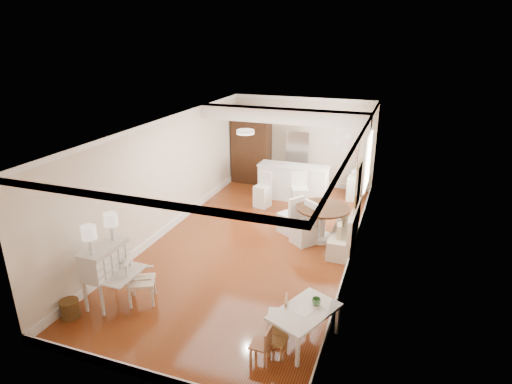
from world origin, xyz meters
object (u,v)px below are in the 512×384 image
Objects in this scene: gustavian_armchair at (141,280)px; bar_stool_left at (262,190)px; slip_chair_far at (290,214)px; bar_stool_right at (300,193)px; sideboard at (355,186)px; secretary_bureau at (107,274)px; fridge at (308,161)px; kids_table at (304,326)px; breakfast_counter at (293,182)px; pantry_cabinet at (251,148)px; dining_table at (322,224)px; kids_chair_b at (278,313)px; kids_chair_c at (278,340)px; wicker_basket at (70,309)px; kids_chair_a at (260,344)px; slip_chair_near at (304,224)px.

bar_stool_left is (0.58, 5.08, 0.06)m from gustavian_armchair.
slip_chair_far is at bearing -35.13° from bar_stool_left.
sideboard is at bearing 27.70° from bar_stool_right.
fridge is at bearing 74.98° from secretary_bureau.
gustavian_armchair is 0.76× the size of kids_table.
fridge is (-0.23, 1.95, 0.35)m from bar_stool_right.
kids_table is at bearing -73.38° from breakfast_counter.
bar_stool_right is 2.96m from pantry_cabinet.
bar_stool_right is at bearing 121.45° from dining_table.
kids_chair_b is 0.52× the size of dining_table.
kids_chair_c is 6.66m from breakfast_counter.
fridge reaches higher than secretary_bureau.
fridge is (2.35, 7.84, 0.74)m from wicker_basket.
kids_chair_b is at bearing 112.55° from kids_chair_c.
kids_chair_b is at bearing -102.90° from bar_stool_right.
kids_chair_c is 0.44× the size of dining_table.
kids_chair_b is 7.09m from fridge.
dining_table is 1.13× the size of bar_stool_right.
pantry_cabinet is (-3.05, 3.49, 0.73)m from dining_table.
wicker_basket is 6.10m from bar_stool_left.
sideboard reaches higher than kids_chair_a.
kids_chair_a is 0.76m from kids_chair_b.
sideboard is (2.36, 1.56, -0.12)m from bar_stool_left.
bar_stool_left is (-2.45, 5.14, 0.21)m from kids_table.
bar_stool_left is at bearing 78.18° from secretary_bureau.
kids_chair_a is (2.52, -0.71, -0.14)m from gustavian_armchair.
pantry_cabinet is at bearing 163.66° from slip_chair_near.
kids_chair_c reaches higher than wicker_basket.
secretary_bureau is 4.56m from slip_chair_far.
kids_chair_c is 0.70× the size of sideboard.
slip_chair_far is 1.80m from bar_stool_left.
gustavian_armchair is 0.48× the size of fridge.
breakfast_counter is at bearing 72.42° from wicker_basket.
wicker_basket is 5.61m from dining_table.
kids_chair_c is at bearing 4.78° from wicker_basket.
pantry_cabinet reaches higher than gustavian_armchair.
kids_chair_c is 3.81m from slip_chair_near.
gustavian_armchair is 0.70× the size of dining_table.
wicker_basket is 0.26× the size of dining_table.
kids_chair_a is (-0.51, -0.65, 0.01)m from kids_table.
fridge is at bearing 79.22° from breakfast_counter.
pantry_cabinet reaches higher than dining_table.
bar_stool_right reaches higher than bar_stool_left.
pantry_cabinet is (-2.99, 7.76, 0.86)m from kids_chair_a.
secretary_bureau is 5.72m from bar_stool_right.
bar_stool_right is at bearing 13.35° from bar_stool_left.
bar_stool_right is at bearing 67.58° from secretary_bureau.
kids_chair_b is 0.84× the size of sideboard.
gustavian_armchair is 4.11m from slip_chair_far.
bar_stool_left is at bearing 170.26° from slip_chair_near.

